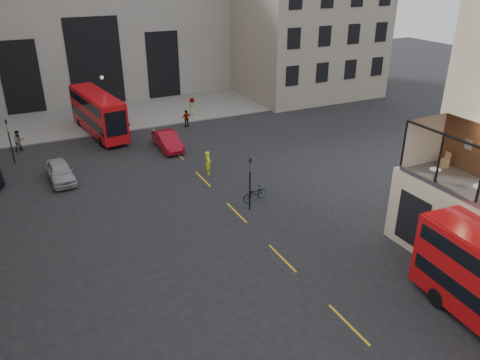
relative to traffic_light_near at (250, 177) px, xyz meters
name	(u,v)px	position (x,y,z in m)	size (l,w,h in m)	color
ground	(382,312)	(1.00, -12.00, -2.42)	(140.00, 140.00, 0.00)	black
gateway	(83,18)	(-4.00, 35.99, 6.96)	(35.00, 10.60, 18.00)	gray
building_right	(297,6)	(21.00, 27.97, 7.97)	(16.60, 18.60, 20.00)	gray
pavement_far	(100,117)	(-5.00, 26.00, -2.36)	(40.00, 12.00, 0.12)	slate
traffic_light_near	(250,177)	(0.00, 0.00, 0.00)	(0.16, 0.20, 3.80)	black
traffic_light_far	(9,136)	(-14.00, 16.00, 0.00)	(0.16, 0.20, 3.80)	black
street_lamp_b	(105,105)	(-5.00, 22.00, -0.03)	(0.36, 0.36, 5.33)	black
bus_far	(98,111)	(-6.05, 20.42, -0.15)	(3.64, 10.39, 4.06)	red
car_a	(60,172)	(-10.91, 10.50, -1.67)	(1.79, 4.44, 1.51)	#9DA0A5
car_b	(167,141)	(-1.36, 13.56, -1.65)	(1.64, 4.69, 1.55)	maroon
bicycle	(254,193)	(0.96, 1.17, -1.93)	(0.66, 1.90, 1.00)	gray
cyclist	(208,163)	(-0.22, 6.77, -1.47)	(0.70, 0.46, 1.91)	#FFFA1A
pedestrian_a	(19,141)	(-13.38, 18.83, -1.47)	(0.93, 0.73, 1.92)	gray
pedestrian_b	(127,132)	(-4.16, 16.86, -1.46)	(1.25, 0.72, 1.94)	gray
pedestrian_c	(187,118)	(2.38, 18.79, -1.54)	(1.03, 0.43, 1.77)	gray
pedestrian_d	(192,106)	(4.37, 22.40, -1.45)	(0.96, 0.62, 1.96)	gray
cafe_table_mid	(479,192)	(6.48, -11.74, 2.72)	(0.66, 0.66, 0.83)	white
cafe_table_far	(435,173)	(6.37, -9.08, 2.66)	(0.58, 0.58, 0.73)	white
cafe_chair_d	(444,163)	(8.41, -7.88, 2.45)	(0.51, 0.51, 0.91)	tan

